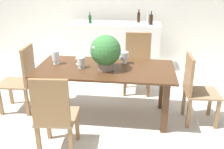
# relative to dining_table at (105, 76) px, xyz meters

# --- Properties ---
(ground_plane) EXTENTS (7.04, 7.04, 0.00)m
(ground_plane) POSITION_rel_dining_table_xyz_m (0.00, 0.12, -0.62)
(ground_plane) COLOR silver
(back_wall) EXTENTS (6.40, 0.10, 2.60)m
(back_wall) POSITION_rel_dining_table_xyz_m (0.00, 2.72, 0.68)
(back_wall) COLOR silver
(back_wall) RESTS_ON ground
(dining_table) EXTENTS (1.90, 0.90, 0.74)m
(dining_table) POSITION_rel_dining_table_xyz_m (0.00, 0.00, 0.00)
(dining_table) COLOR #4C2D19
(dining_table) RESTS_ON ground
(chair_head_end) EXTENTS (0.50, 0.43, 1.00)m
(chair_head_end) POSITION_rel_dining_table_xyz_m (-1.22, 0.00, -0.08)
(chair_head_end) COLOR olive
(chair_head_end) RESTS_ON ground
(chair_far_right) EXTENTS (0.48, 0.43, 1.02)m
(chair_far_right) POSITION_rel_dining_table_xyz_m (0.43, 0.93, -0.06)
(chair_far_right) COLOR olive
(chair_far_right) RESTS_ON ground
(chair_near_left) EXTENTS (0.46, 0.48, 0.99)m
(chair_near_left) POSITION_rel_dining_table_xyz_m (-0.42, -0.94, -0.08)
(chair_near_left) COLOR olive
(chair_near_left) RESTS_ON ground
(chair_foot_end) EXTENTS (0.47, 0.45, 0.96)m
(chair_foot_end) POSITION_rel_dining_table_xyz_m (1.23, -0.01, -0.09)
(chair_foot_end) COLOR olive
(chair_foot_end) RESTS_ON ground
(flower_centerpiece) EXTENTS (0.41, 0.41, 0.47)m
(flower_centerpiece) POSITION_rel_dining_table_xyz_m (0.02, -0.05, 0.37)
(flower_centerpiece) COLOR gray
(flower_centerpiece) RESTS_ON dining_table
(crystal_vase_left) EXTENTS (0.10, 0.10, 0.15)m
(crystal_vase_left) POSITION_rel_dining_table_xyz_m (-0.32, -0.04, 0.21)
(crystal_vase_left) COLOR silver
(crystal_vase_left) RESTS_ON dining_table
(crystal_vase_center_near) EXTENTS (0.10, 0.10, 0.19)m
(crystal_vase_center_near) POSITION_rel_dining_table_xyz_m (-0.72, 0.07, 0.24)
(crystal_vase_center_near) COLOR silver
(crystal_vase_center_near) RESTS_ON dining_table
(crystal_vase_right) EXTENTS (0.12, 0.12, 0.17)m
(crystal_vase_right) POSITION_rel_dining_table_xyz_m (0.25, 0.21, 0.23)
(crystal_vase_right) COLOR silver
(crystal_vase_right) RESTS_ON dining_table
(wine_glass) EXTENTS (0.07, 0.07, 0.14)m
(wine_glass) POSITION_rel_dining_table_xyz_m (-0.40, 0.10, 0.23)
(wine_glass) COLOR silver
(wine_glass) RESTS_ON dining_table
(kitchen_counter) EXTENTS (1.91, 0.59, 0.95)m
(kitchen_counter) POSITION_rel_dining_table_xyz_m (-0.10, 2.10, -0.14)
(kitchen_counter) COLOR silver
(kitchen_counter) RESTS_ON ground
(wine_bottle_dark) EXTENTS (0.06, 0.06, 0.26)m
(wine_bottle_dark) POSITION_rel_dining_table_xyz_m (0.59, 2.14, 0.44)
(wine_bottle_dark) COLOR #B2BFB7
(wine_bottle_dark) RESTS_ON kitchen_counter
(wine_bottle_amber) EXTENTS (0.06, 0.06, 0.23)m
(wine_bottle_amber) POSITION_rel_dining_table_xyz_m (-0.62, 2.02, 0.42)
(wine_bottle_amber) COLOR #194C1E
(wine_bottle_amber) RESTS_ON kitchen_counter
(wine_bottle_green) EXTENTS (0.06, 0.06, 0.27)m
(wine_bottle_green) POSITION_rel_dining_table_xyz_m (0.39, 2.25, 0.44)
(wine_bottle_green) COLOR black
(wine_bottle_green) RESTS_ON kitchen_counter
(wine_bottle_tall) EXTENTS (0.07, 0.07, 0.27)m
(wine_bottle_tall) POSITION_rel_dining_table_xyz_m (0.64, 2.04, 0.44)
(wine_bottle_tall) COLOR black
(wine_bottle_tall) RESTS_ON kitchen_counter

